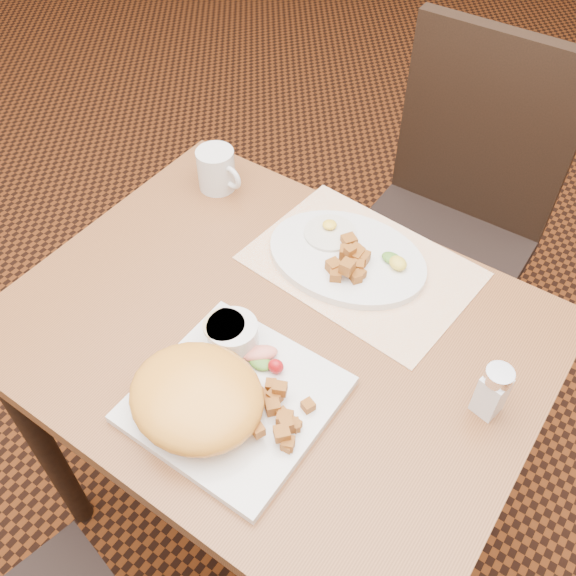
# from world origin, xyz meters

# --- Properties ---
(ground) EXTENTS (8.00, 8.00, 0.00)m
(ground) POSITION_xyz_m (0.00, 0.00, 0.00)
(ground) COLOR black
(ground) RESTS_ON ground
(table) EXTENTS (0.90, 0.70, 0.75)m
(table) POSITION_xyz_m (0.00, 0.00, 0.64)
(table) COLOR brown
(table) RESTS_ON ground
(chair_far) EXTENTS (0.43, 0.44, 0.97)m
(chair_far) POSITION_xyz_m (0.06, 0.69, 0.54)
(chair_far) COLOR black
(chair_far) RESTS_ON ground
(placemat) EXTENTS (0.42, 0.31, 0.00)m
(placemat) POSITION_xyz_m (0.05, 0.21, 0.75)
(placemat) COLOR white
(placemat) RESTS_ON table
(plate_square) EXTENTS (0.28, 0.28, 0.02)m
(plate_square) POSITION_xyz_m (0.04, -0.15, 0.76)
(plate_square) COLOR silver
(plate_square) RESTS_ON table
(plate_oval) EXTENTS (0.32, 0.25, 0.02)m
(plate_oval) POSITION_xyz_m (0.02, 0.21, 0.76)
(plate_oval) COLOR silver
(plate_oval) RESTS_ON placemat
(hollandaise_mound) EXTENTS (0.21, 0.19, 0.08)m
(hollandaise_mound) POSITION_xyz_m (0.01, -0.20, 0.80)
(hollandaise_mound) COLOR gold
(hollandaise_mound) RESTS_ON plate_square
(ramekin) EXTENTS (0.09, 0.08, 0.05)m
(ramekin) POSITION_xyz_m (-0.03, -0.07, 0.79)
(ramekin) COLOR silver
(ramekin) RESTS_ON plate_square
(garnish_sq) EXTENTS (0.09, 0.06, 0.03)m
(garnish_sq) POSITION_xyz_m (0.04, -0.07, 0.78)
(garnish_sq) COLOR #387223
(garnish_sq) RESTS_ON plate_square
(fried_egg) EXTENTS (0.10, 0.10, 0.02)m
(fried_egg) POSITION_xyz_m (-0.03, 0.24, 0.77)
(fried_egg) COLOR white
(fried_egg) RESTS_ON plate_oval
(garnish_ov) EXTENTS (0.06, 0.04, 0.02)m
(garnish_ov) POSITION_xyz_m (0.11, 0.24, 0.78)
(garnish_ov) COLOR #387223
(garnish_ov) RESTS_ON plate_oval
(salt_shaker) EXTENTS (0.05, 0.05, 0.10)m
(salt_shaker) POSITION_xyz_m (0.37, 0.06, 0.80)
(salt_shaker) COLOR white
(salt_shaker) RESTS_ON table
(coffee_mug) EXTENTS (0.11, 0.08, 0.09)m
(coffee_mug) POSITION_xyz_m (-0.31, 0.24, 0.79)
(coffee_mug) COLOR silver
(coffee_mug) RESTS_ON table
(home_fries_sq) EXTENTS (0.10, 0.11, 0.03)m
(home_fries_sq) POSITION_xyz_m (0.12, -0.14, 0.78)
(home_fries_sq) COLOR #A95F1B
(home_fries_sq) RESTS_ON plate_square
(home_fries_ov) EXTENTS (0.09, 0.12, 0.04)m
(home_fries_ov) POSITION_xyz_m (0.04, 0.19, 0.78)
(home_fries_ov) COLOR #A95F1B
(home_fries_ov) RESTS_ON plate_oval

